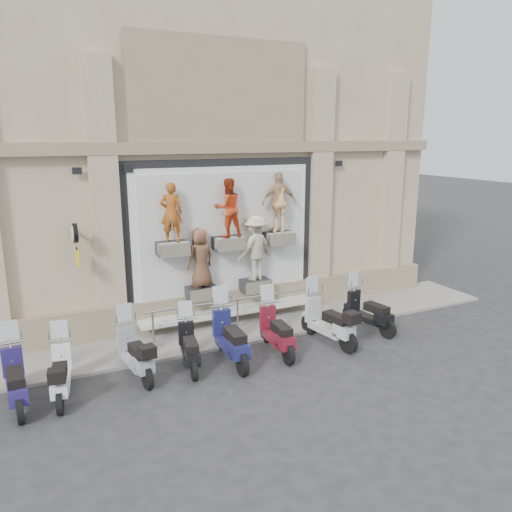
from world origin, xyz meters
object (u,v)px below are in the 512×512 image
Objects in this scene: scooter_c at (135,345)px; clock_sign_bracket at (76,239)px; scooter_b at (60,365)px; scooter_e at (230,328)px; scooter_g at (329,313)px; scooter_d at (189,339)px; scooter_a at (14,369)px; scooter_h at (369,304)px; scooter_f at (277,323)px; guard_rail at (238,315)px.

clock_sign_bracket is at bearing 106.50° from scooter_c.
scooter_e reaches higher than scooter_b.
scooter_g is at bearing 7.95° from scooter_b.
scooter_g is (2.65, -0.07, -0.02)m from scooter_e.
scooter_a is at bearing -167.93° from scooter_d.
scooter_a is 0.96× the size of scooter_g.
scooter_h reaches higher than scooter_d.
clock_sign_bracket is at bearing 149.90° from scooter_g.
clock_sign_bracket is at bearing 157.54° from scooter_f.
clock_sign_bracket reaches higher than scooter_e.
clock_sign_bracket is at bearing 155.51° from scooter_h.
scooter_c is at bearing -65.99° from clock_sign_bracket.
scooter_b is 6.35m from scooter_g.
scooter_d reaches higher than guard_rail.
scooter_e is 1.07× the size of scooter_f.
scooter_g is (7.17, -0.07, 0.03)m from scooter_a.
scooter_g reaches higher than guard_rail.
scooter_f is at bearing -79.85° from guard_rail.
scooter_f is at bearing 8.53° from scooter_b.
scooter_a is 1.11× the size of scooter_d.
scooter_a is 0.82m from scooter_b.
scooter_g is 1.07× the size of scooter_h.
guard_rail is at bearing 104.73° from scooter_f.
guard_rail is 2.48m from scooter_g.
scooter_f is at bearing 5.98° from scooter_d.
scooter_d is at bearing -1.25° from scooter_a.
scooter_h is (3.23, -1.46, 0.29)m from guard_rail.
scooter_a reaches higher than scooter_d.
scooter_d is 5.08m from scooter_h.
scooter_f is at bearing -27.03° from clock_sign_bracket.
guard_rail is at bearing 28.51° from scooter_b.
scooter_e is 1.03× the size of scooter_g.
scooter_c is 0.90× the size of scooter_e.
scooter_g is (1.45, -0.05, 0.03)m from scooter_f.
scooter_a is at bearing 171.97° from scooter_h.
scooter_a is 1.04× the size of scooter_c.
scooter_e is at bearing 8.96° from scooter_b.
clock_sign_bracket reaches higher than scooter_f.
scooter_e reaches higher than scooter_d.
scooter_e reaches higher than scooter_g.
scooter_b is 4.90m from scooter_f.
scooter_e is (0.95, -0.13, 0.13)m from scooter_d.
scooter_f is (4.90, 0.03, 0.06)m from scooter_b.
scooter_c is at bearing -154.87° from guard_rail.
scooter_h is at bearing -24.40° from guard_rail.
clock_sign_bracket reaches higher than scooter_a.
scooter_b is (0.82, -0.05, -0.06)m from scooter_a.
scooter_d is (3.57, 0.13, -0.07)m from scooter_a.
scooter_f is at bearing -3.54° from scooter_a.
scooter_g is at bearing 1.15° from scooter_e.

